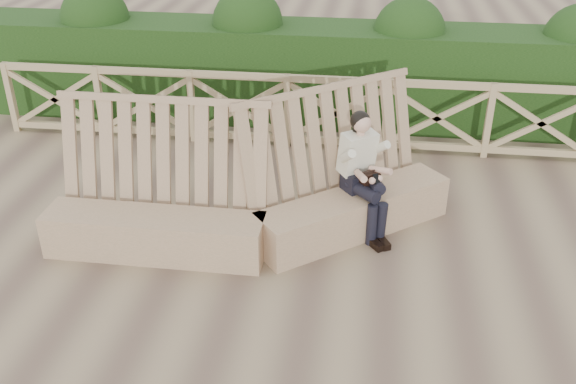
# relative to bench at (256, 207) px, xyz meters

# --- Properties ---
(ground) EXTENTS (60.00, 60.00, 0.00)m
(ground) POSITION_rel_bench_xyz_m (0.71, -0.90, -0.41)
(ground) COLOR brown
(ground) RESTS_ON ground
(bench) EXTENTS (4.40, 2.14, 1.62)m
(bench) POSITION_rel_bench_xyz_m (0.00, 0.00, 0.00)
(bench) COLOR #866B4C
(bench) RESTS_ON ground
(woman) EXTENTS (0.69, 0.85, 1.42)m
(woman) POSITION_rel_bench_xyz_m (1.16, 0.39, 0.37)
(woman) COLOR black
(woman) RESTS_ON ground
(guardrail) EXTENTS (10.10, 0.09, 1.10)m
(guardrail) POSITION_rel_bench_xyz_m (0.71, 2.60, 0.14)
(guardrail) COLOR #997D59
(guardrail) RESTS_ON ground
(hedge) EXTENTS (12.00, 1.20, 1.50)m
(hedge) POSITION_rel_bench_xyz_m (0.71, 3.80, 0.34)
(hedge) COLOR black
(hedge) RESTS_ON ground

